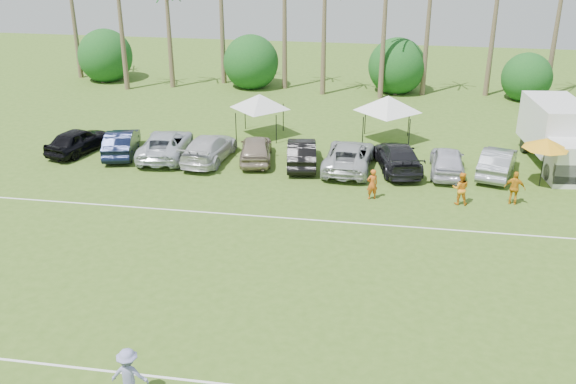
# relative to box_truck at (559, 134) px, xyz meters

# --- Properties ---
(field_lines) EXTENTS (80.00, 12.10, 0.01)m
(field_lines) POSITION_rel_box_truck_xyz_m (-15.26, -15.48, -1.89)
(field_lines) COLOR white
(field_lines) RESTS_ON ground
(palm_tree_8) EXTENTS (2.40, 2.40, 8.90)m
(palm_tree_8) POSITION_rel_box_truck_xyz_m (-2.26, 14.52, 5.58)
(palm_tree_8) COLOR brown
(palm_tree_8) RESTS_ON ground
(bush_tree_0) EXTENTS (4.00, 4.00, 4.00)m
(bush_tree_0) POSITION_rel_box_truck_xyz_m (-34.26, 15.52, -0.10)
(bush_tree_0) COLOR brown
(bush_tree_0) RESTS_ON ground
(bush_tree_1) EXTENTS (4.00, 4.00, 4.00)m
(bush_tree_1) POSITION_rel_box_truck_xyz_m (-21.26, 15.52, -0.10)
(bush_tree_1) COLOR brown
(bush_tree_1) RESTS_ON ground
(bush_tree_2) EXTENTS (4.00, 4.00, 4.00)m
(bush_tree_2) POSITION_rel_box_truck_xyz_m (-9.26, 15.52, -0.10)
(bush_tree_2) COLOR brown
(bush_tree_2) RESTS_ON ground
(bush_tree_3) EXTENTS (4.00, 4.00, 4.00)m
(bush_tree_3) POSITION_rel_box_truck_xyz_m (0.74, 15.52, -0.10)
(bush_tree_3) COLOR brown
(bush_tree_3) RESTS_ON ground
(sideline_player_a) EXTENTS (0.69, 0.59, 1.61)m
(sideline_player_a) POSITION_rel_box_truck_xyz_m (-10.22, -6.50, -1.10)
(sideline_player_a) COLOR #CE5816
(sideline_player_a) RESTS_ON ground
(sideline_player_b) EXTENTS (0.85, 0.68, 1.69)m
(sideline_player_b) POSITION_rel_box_truck_xyz_m (-5.84, -6.44, -1.06)
(sideline_player_b) COLOR orange
(sideline_player_b) RESTS_ON ground
(sideline_player_c) EXTENTS (1.09, 0.65, 1.73)m
(sideline_player_c) POSITION_rel_box_truck_xyz_m (-3.18, -6.01, -1.03)
(sideline_player_c) COLOR orange
(sideline_player_c) RESTS_ON ground
(box_truck) EXTENTS (3.39, 7.15, 3.55)m
(box_truck) POSITION_rel_box_truck_xyz_m (0.00, 0.00, 0.00)
(box_truck) COLOR silver
(box_truck) RESTS_ON ground
(canopy_tent_left) EXTENTS (4.05, 4.05, 3.28)m
(canopy_tent_left) POSITION_rel_box_truck_xyz_m (-17.88, 2.50, 0.91)
(canopy_tent_left) COLOR black
(canopy_tent_left) RESTS_ON ground
(canopy_tent_right) EXTENTS (4.36, 4.36, 3.53)m
(canopy_tent_right) POSITION_rel_box_truck_xyz_m (-9.73, 2.62, 1.12)
(canopy_tent_right) COLOR black
(canopy_tent_right) RESTS_ON ground
(market_umbrella) EXTENTS (2.43, 2.43, 2.71)m
(market_umbrella) POSITION_rel_box_truck_xyz_m (-1.42, -3.39, 0.53)
(market_umbrella) COLOR black
(market_umbrella) RESTS_ON ground
(frisbee_player) EXTENTS (1.16, 0.74, 1.74)m
(frisbee_player) POSITION_rel_box_truck_xyz_m (-16.70, -22.51, -1.03)
(frisbee_player) COLOR #8384B9
(frisbee_player) RESTS_ON ground
(parked_car_0) EXTENTS (2.99, 4.83, 1.53)m
(parked_car_0) POSITION_rel_box_truck_xyz_m (-28.15, -2.41, -1.13)
(parked_car_0) COLOR black
(parked_car_0) RESTS_ON ground
(parked_car_1) EXTENTS (2.68, 4.91, 1.53)m
(parked_car_1) POSITION_rel_box_truck_xyz_m (-25.41, -2.35, -1.13)
(parked_car_1) COLOR black
(parked_car_1) RESTS_ON ground
(parked_car_2) EXTENTS (3.13, 5.76, 1.53)m
(parked_car_2) POSITION_rel_box_truck_xyz_m (-22.67, -2.23, -1.13)
(parked_car_2) COLOR silver
(parked_car_2) RESTS_ON ground
(parked_car_3) EXTENTS (2.56, 5.44, 1.53)m
(parked_car_3) POSITION_rel_box_truck_xyz_m (-19.93, -2.45, -1.13)
(parked_car_3) COLOR silver
(parked_car_3) RESTS_ON ground
(parked_car_4) EXTENTS (2.53, 4.74, 1.53)m
(parked_car_4) POSITION_rel_box_truck_xyz_m (-17.19, -2.07, -1.13)
(parked_car_4) COLOR gray
(parked_car_4) RESTS_ON ground
(parked_car_5) EXTENTS (2.29, 4.84, 1.53)m
(parked_car_5) POSITION_rel_box_truck_xyz_m (-14.45, -2.33, -1.13)
(parked_car_5) COLOR black
(parked_car_5) RESTS_ON ground
(parked_car_6) EXTENTS (2.82, 5.64, 1.53)m
(parked_car_6) POSITION_rel_box_truck_xyz_m (-11.71, -2.46, -1.13)
(parked_car_6) COLOR #B0B3B6
(parked_car_6) RESTS_ON ground
(parked_car_7) EXTENTS (3.22, 5.62, 1.53)m
(parked_car_7) POSITION_rel_box_truck_xyz_m (-8.97, -2.13, -1.13)
(parked_car_7) COLOR black
(parked_car_7) RESTS_ON ground
(parked_car_8) EXTENTS (1.92, 4.55, 1.53)m
(parked_car_8) POSITION_rel_box_truck_xyz_m (-6.24, -2.32, -1.13)
(parked_car_8) COLOR silver
(parked_car_8) RESTS_ON ground
(parked_car_9) EXTENTS (2.81, 4.92, 1.53)m
(parked_car_9) POSITION_rel_box_truck_xyz_m (-3.50, -2.05, -1.13)
(parked_car_9) COLOR gray
(parked_car_9) RESTS_ON ground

